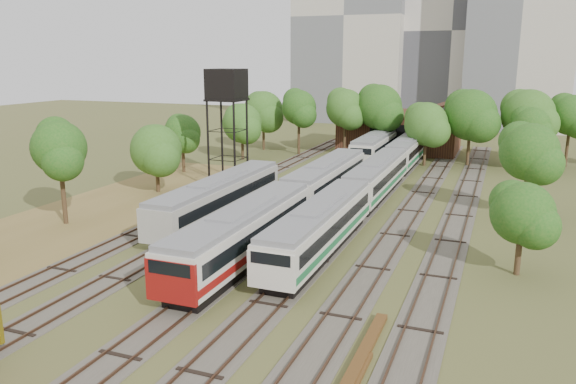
% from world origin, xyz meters
% --- Properties ---
extents(ground, '(240.00, 240.00, 0.00)m').
position_xyz_m(ground, '(0.00, 0.00, 0.00)').
color(ground, '#475123').
rests_on(ground, ground).
extents(dry_grass_patch, '(14.00, 60.00, 0.04)m').
position_xyz_m(dry_grass_patch, '(-18.00, 8.00, 0.02)').
color(dry_grass_patch, brown).
rests_on(dry_grass_patch, ground).
extents(tracks, '(24.60, 80.00, 0.19)m').
position_xyz_m(tracks, '(-0.67, 25.00, 0.04)').
color(tracks, '#4C473D').
rests_on(tracks, ground).
extents(railcar_red_set, '(2.93, 34.57, 3.62)m').
position_xyz_m(railcar_red_set, '(-2.00, 17.27, 1.91)').
color(railcar_red_set, black).
rests_on(railcar_red_set, ground).
extents(railcar_green_set, '(2.76, 52.08, 3.41)m').
position_xyz_m(railcar_green_set, '(2.00, 29.50, 1.80)').
color(railcar_green_set, black).
rests_on(railcar_green_set, ground).
extents(railcar_rear, '(2.94, 16.08, 3.64)m').
position_xyz_m(railcar_rear, '(-2.00, 46.95, 1.92)').
color(railcar_rear, black).
rests_on(railcar_rear, ground).
extents(old_grey_coach, '(2.81, 18.00, 3.48)m').
position_xyz_m(old_grey_coach, '(-8.00, 16.51, 1.90)').
color(old_grey_coach, black).
rests_on(old_grey_coach, ground).
extents(water_tower, '(3.43, 3.43, 11.86)m').
position_xyz_m(water_tower, '(-13.25, 28.34, 10.00)').
color(water_tower, black).
rests_on(water_tower, ground).
extents(rail_pile_near, '(0.54, 8.12, 0.27)m').
position_xyz_m(rail_pile_near, '(8.00, -0.23, 0.14)').
color(rail_pile_near, brown).
rests_on(rail_pile_near, ground).
extents(maintenance_shed, '(16.45, 11.55, 7.58)m').
position_xyz_m(maintenance_shed, '(-1.00, 57.98, 2.91)').
color(maintenance_shed, '#341C12').
rests_on(maintenance_shed, ground).
extents(tree_band_left, '(7.56, 57.56, 8.26)m').
position_xyz_m(tree_band_left, '(-19.39, 17.53, 4.99)').
color(tree_band_left, '#382616').
rests_on(tree_band_left, ground).
extents(tree_band_far, '(51.83, 10.63, 9.57)m').
position_xyz_m(tree_band_far, '(2.88, 50.37, 6.12)').
color(tree_band_far, '#382616').
rests_on(tree_band_far, ground).
extents(tree_band_right, '(5.30, 38.92, 7.80)m').
position_xyz_m(tree_band_right, '(15.07, 30.51, 5.03)').
color(tree_band_right, '#382616').
rests_on(tree_band_right, ground).
extents(tower_left, '(22.00, 16.00, 42.00)m').
position_xyz_m(tower_left, '(-18.00, 95.00, 21.00)').
color(tower_left, '#BEB4A6').
rests_on(tower_left, ground).
extents(tower_centre, '(20.00, 18.00, 36.00)m').
position_xyz_m(tower_centre, '(2.00, 100.00, 18.00)').
color(tower_centre, beige).
rests_on(tower_centre, ground).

